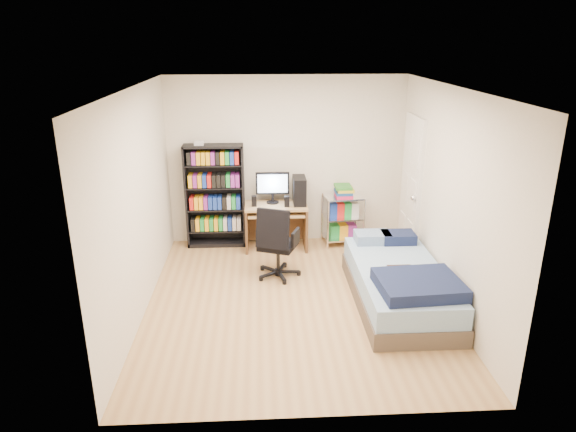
{
  "coord_description": "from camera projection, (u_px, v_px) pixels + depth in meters",
  "views": [
    {
      "loc": [
        -0.39,
        -5.47,
        3.01
      ],
      "look_at": [
        -0.06,
        0.4,
        0.94
      ],
      "focal_mm": 32.0,
      "sensor_mm": 36.0,
      "label": 1
    }
  ],
  "objects": [
    {
      "name": "room",
      "position": [
        296.0,
        202.0,
        5.76
      ],
      "size": [
        3.58,
        4.08,
        2.58
      ],
      "color": "tan",
      "rests_on": "ground"
    },
    {
      "name": "door",
      "position": [
        411.0,
        188.0,
        7.2
      ],
      "size": [
        0.12,
        0.8,
        2.0
      ],
      "color": "white",
      "rests_on": "room"
    },
    {
      "name": "media_shelf",
      "position": [
        215.0,
        195.0,
        7.58
      ],
      "size": [
        0.86,
        0.29,
        1.6
      ],
      "color": "black",
      "rests_on": "room"
    },
    {
      "name": "computer_desk",
      "position": [
        282.0,
        208.0,
        7.56
      ],
      "size": [
        0.91,
        0.53,
        1.14
      ],
      "color": "tan",
      "rests_on": "room"
    },
    {
      "name": "office_chair",
      "position": [
        277.0,
        255.0,
        6.69
      ],
      "size": [
        0.76,
        0.76,
        0.98
      ],
      "rotation": [
        0.0,
        0.0,
        -0.37
      ],
      "color": "black",
      "rests_on": "room"
    },
    {
      "name": "wire_cart",
      "position": [
        343.0,
        206.0,
        7.68
      ],
      "size": [
        0.62,
        0.48,
        0.93
      ],
      "rotation": [
        0.0,
        0.0,
        0.11
      ],
      "color": "silver",
      "rests_on": "room"
    },
    {
      "name": "bed",
      "position": [
        399.0,
        283.0,
        6.04
      ],
      "size": [
        1.02,
        2.03,
        0.58
      ],
      "color": "#50463B",
      "rests_on": "room"
    }
  ]
}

